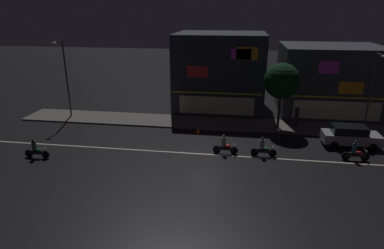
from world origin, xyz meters
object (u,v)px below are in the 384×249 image
at_px(streetlamp_west, 65,73).
at_px(parked_car_near_kerb, 350,135).
at_px(motorcycle_lead, 355,152).
at_px(motorcycle_following, 225,146).
at_px(motorcycle_trailing_far, 263,148).
at_px(streetlamp_mid, 373,85).
at_px(traffic_cone, 198,130).
at_px(motorcycle_opposite_lane, 36,150).
at_px(pedestrian_on_sidewalk, 296,116).

xyz_separation_m(streetlamp_west, parked_car_near_kerb, (25.76, -3.55, -3.68)).
xyz_separation_m(motorcycle_lead, motorcycle_following, (-9.34, -0.20, 0.00)).
relative_size(parked_car_near_kerb, motorcycle_trailing_far, 2.26).
xyz_separation_m(streetlamp_west, motorcycle_trailing_far, (18.82, -6.65, -3.91)).
bearing_deg(streetlamp_mid, traffic_cone, -168.48).
bearing_deg(motorcycle_trailing_far, streetlamp_mid, 33.52).
distance_m(parked_car_near_kerb, motorcycle_following, 10.24).
relative_size(motorcycle_trailing_far, traffic_cone, 3.45).
relative_size(motorcycle_lead, motorcycle_opposite_lane, 1.00).
xyz_separation_m(streetlamp_west, traffic_cone, (13.40, -2.52, -4.27)).
height_order(streetlamp_west, traffic_cone, streetlamp_west).
bearing_deg(pedestrian_on_sidewalk, streetlamp_mid, -45.38).
bearing_deg(traffic_cone, motorcycle_trailing_far, -37.35).
distance_m(motorcycle_following, motorcycle_trailing_far, 2.83).
height_order(motorcycle_lead, traffic_cone, motorcycle_lead).
bearing_deg(motorcycle_lead, pedestrian_on_sidewalk, 107.59).
bearing_deg(motorcycle_following, motorcycle_lead, 8.71).
bearing_deg(parked_car_near_kerb, motorcycle_following, 17.27).
xyz_separation_m(streetlamp_mid, motorcycle_lead, (-2.94, -6.90, -3.53)).
distance_m(streetlamp_mid, traffic_cone, 15.66).
xyz_separation_m(streetlamp_mid, traffic_cone, (-14.87, -3.03, -3.89)).
distance_m(streetlamp_west, pedestrian_on_sidewalk, 22.49).
relative_size(motorcycle_opposite_lane, motorcycle_trailing_far, 1.00).
bearing_deg(motorcycle_following, streetlamp_mid, 37.51).
distance_m(pedestrian_on_sidewalk, motorcycle_following, 9.53).
height_order(motorcycle_lead, motorcycle_opposite_lane, same).
height_order(streetlamp_mid, motorcycle_following, streetlamp_mid).
height_order(streetlamp_mid, parked_car_near_kerb, streetlamp_mid).
bearing_deg(streetlamp_mid, parked_car_near_kerb, -121.69).
relative_size(pedestrian_on_sidewalk, motorcycle_opposite_lane, 0.98).
distance_m(streetlamp_west, motorcycle_following, 17.73).
xyz_separation_m(motorcycle_trailing_far, traffic_cone, (-5.42, 4.13, -0.36)).
height_order(pedestrian_on_sidewalk, parked_car_near_kerb, pedestrian_on_sidewalk).
bearing_deg(motorcycle_opposite_lane, streetlamp_mid, -153.09).
height_order(parked_car_near_kerb, motorcycle_opposite_lane, parked_car_near_kerb).
bearing_deg(motorcycle_trailing_far, streetlamp_west, 156.90).
bearing_deg(motorcycle_lead, motorcycle_trailing_far, 175.86).
height_order(pedestrian_on_sidewalk, traffic_cone, pedestrian_on_sidewalk).
bearing_deg(traffic_cone, motorcycle_lead, -17.98).
bearing_deg(streetlamp_mid, motorcycle_trailing_far, -142.84).
bearing_deg(pedestrian_on_sidewalk, motorcycle_lead, -110.21).
distance_m(pedestrian_on_sidewalk, parked_car_near_kerb, 5.50).
bearing_deg(parked_car_near_kerb, motorcycle_opposite_lane, 14.02).
bearing_deg(pedestrian_on_sidewalk, streetlamp_west, 137.38).
bearing_deg(motorcycle_lead, motorcycle_following, 174.79).
height_order(motorcycle_opposite_lane, motorcycle_trailing_far, same).
height_order(motorcycle_lead, motorcycle_trailing_far, same).
bearing_deg(parked_car_near_kerb, motorcycle_trailing_far, 24.05).
distance_m(motorcycle_opposite_lane, traffic_cone, 13.03).
bearing_deg(motorcycle_trailing_far, traffic_cone, 139.01).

